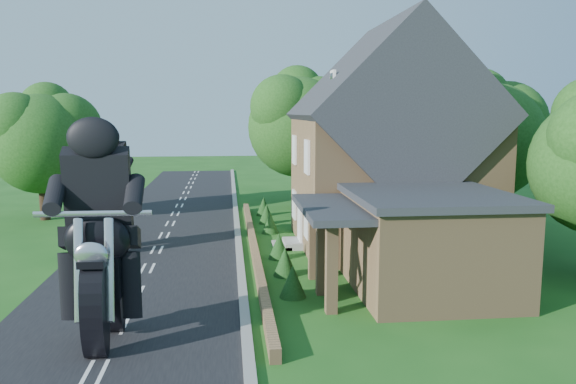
{
  "coord_description": "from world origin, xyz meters",
  "views": [
    {
      "loc": [
        3.21,
        -18.91,
        6.13
      ],
      "look_at": [
        5.7,
        4.19,
        2.8
      ],
      "focal_mm": 35.0,
      "sensor_mm": 36.0,
      "label": 1
    }
  ],
  "objects": [
    {
      "name": "ground",
      "position": [
        0.0,
        0.0,
        0.0
      ],
      "size": [
        120.0,
        120.0,
        0.0
      ],
      "primitive_type": "plane",
      "color": "#194E15",
      "rests_on": "ground"
    },
    {
      "name": "road",
      "position": [
        0.0,
        0.0,
        0.01
      ],
      "size": [
        7.0,
        80.0,
        0.02
      ],
      "primitive_type": "cube",
      "color": "black",
      "rests_on": "ground"
    },
    {
      "name": "kerb",
      "position": [
        3.65,
        0.0,
        0.06
      ],
      "size": [
        0.3,
        80.0,
        0.12
      ],
      "primitive_type": "cube",
      "color": "gray",
      "rests_on": "ground"
    },
    {
      "name": "garden_wall",
      "position": [
        4.3,
        5.0,
        0.2
      ],
      "size": [
        0.3,
        22.0,
        0.4
      ],
      "primitive_type": "cube",
      "color": "#96734C",
      "rests_on": "ground"
    },
    {
      "name": "house",
      "position": [
        10.49,
        6.0,
        4.34
      ],
      "size": [
        9.54,
        8.64,
        10.24
      ],
      "color": "#96734C",
      "rests_on": "ground"
    },
    {
      "name": "annex",
      "position": [
        9.87,
        -0.8,
        1.77
      ],
      "size": [
        7.05,
        5.94,
        3.44
      ],
      "color": "#96734C",
      "rests_on": "ground"
    },
    {
      "name": "tree_house_right",
      "position": [
        16.65,
        8.62,
        5.19
      ],
      "size": [
        6.51,
        6.0,
        8.4
      ],
      "color": "black",
      "rests_on": "ground"
    },
    {
      "name": "tree_behind_house",
      "position": [
        14.18,
        16.14,
        6.23
      ],
      "size": [
        7.81,
        7.2,
        10.08
      ],
      "color": "black",
      "rests_on": "ground"
    },
    {
      "name": "tree_behind_left",
      "position": [
        8.16,
        17.13,
        5.73
      ],
      "size": [
        6.94,
        6.4,
        9.16
      ],
      "color": "black",
      "rests_on": "ground"
    },
    {
      "name": "tree_far_road",
      "position": [
        -6.86,
        14.11,
        4.84
      ],
      "size": [
        6.08,
        5.6,
        7.84
      ],
      "color": "black",
      "rests_on": "ground"
    },
    {
      "name": "shrub_a",
      "position": [
        5.3,
        -1.0,
        0.55
      ],
      "size": [
        0.9,
        0.9,
        1.1
      ],
      "primitive_type": "cone",
      "color": "#113510",
      "rests_on": "ground"
    },
    {
      "name": "shrub_b",
      "position": [
        5.3,
        1.5,
        0.55
      ],
      "size": [
        0.9,
        0.9,
        1.1
      ],
      "primitive_type": "cone",
      "color": "#113510",
      "rests_on": "ground"
    },
    {
      "name": "shrub_c",
      "position": [
        5.3,
        4.0,
        0.55
      ],
      "size": [
        0.9,
        0.9,
        1.1
      ],
      "primitive_type": "cone",
      "color": "#113510",
      "rests_on": "ground"
    },
    {
      "name": "shrub_d",
      "position": [
        5.3,
        9.0,
        0.55
      ],
      "size": [
        0.9,
        0.9,
        1.1
      ],
      "primitive_type": "cone",
      "color": "#113510",
      "rests_on": "ground"
    },
    {
      "name": "shrub_e",
      "position": [
        5.3,
        11.5,
        0.55
      ],
      "size": [
        0.9,
        0.9,
        1.1
      ],
      "primitive_type": "cone",
      "color": "#113510",
      "rests_on": "ground"
    },
    {
      "name": "shrub_f",
      "position": [
        5.3,
        14.0,
        0.55
      ],
      "size": [
        0.9,
        0.9,
        1.1
      ],
      "primitive_type": "cone",
      "color": "#113510",
      "rests_on": "ground"
    },
    {
      "name": "motorcycle_lead",
      "position": [
        -0.1,
        -4.32,
        0.9
      ],
      "size": [
        0.55,
        1.94,
        1.8
      ],
      "primitive_type": null,
      "rotation": [
        0.0,
        0.0,
        3.11
      ],
      "color": "black",
      "rests_on": "ground"
    },
    {
      "name": "motorcycle_follow",
      "position": [
        -1.83,
        6.04,
        0.83
      ],
      "size": [
        1.1,
        1.83,
        1.67
      ],
      "primitive_type": null,
      "rotation": [
        0.0,
        0.0,
        2.75
      ],
      "color": "black",
      "rests_on": "ground"
    }
  ]
}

